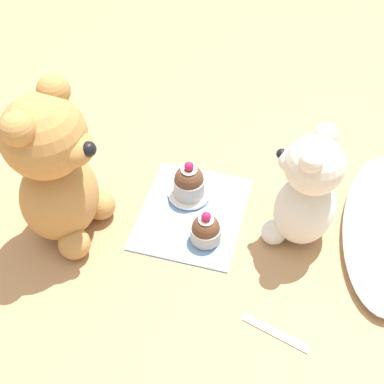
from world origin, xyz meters
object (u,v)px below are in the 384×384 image
object	(u,v)px
cupcake_near_tan_bear	(189,182)
teaspoon	(276,333)
teddy_bear_tan	(55,171)
cupcake_near_cream_bear	(206,230)
saucer_plate	(189,194)
teddy_bear_cream	(306,193)

from	to	relation	value
cupcake_near_tan_bear	teaspoon	xyz separation A→B (m)	(0.22, 0.19, -0.04)
teddy_bear_tan	teaspoon	size ratio (longest dim) A/B	2.66
cupcake_near_cream_bear	saucer_plate	bearing A→B (deg)	-149.00
teddy_bear_tan	cupcake_near_cream_bear	size ratio (longest dim) A/B	4.41
cupcake_near_cream_bear	cupcake_near_tan_bear	world-z (taller)	cupcake_near_tan_bear
teddy_bear_tan	cupcake_near_tan_bear	distance (m)	0.23
teddy_bear_tan	cupcake_near_tan_bear	world-z (taller)	teddy_bear_tan
teddy_bear_tan	cupcake_near_cream_bear	bearing A→B (deg)	-75.56
cupcake_near_cream_bear	teaspoon	xyz separation A→B (m)	(0.14, 0.14, -0.03)
teddy_bear_tan	cupcake_near_tan_bear	xyz separation A→B (m)	(-0.12, 0.18, -0.10)
saucer_plate	cupcake_near_tan_bear	world-z (taller)	cupcake_near_tan_bear
cupcake_near_cream_bear	saucer_plate	distance (m)	0.10
teddy_bear_cream	cupcake_near_cream_bear	world-z (taller)	teddy_bear_cream
teddy_bear_tan	saucer_plate	size ratio (longest dim) A/B	3.74
teddy_bear_cream	teddy_bear_tan	bearing A→B (deg)	-63.76
teddy_bear_tan	cupcake_near_cream_bear	distance (m)	0.26
teddy_bear_cream	cupcake_near_tan_bear	bearing A→B (deg)	-85.72
teddy_bear_cream	cupcake_near_tan_bear	distance (m)	0.21
teddy_bear_tan	cupcake_near_tan_bear	size ratio (longest dim) A/B	3.75
teddy_bear_cream	cupcake_near_cream_bear	bearing A→B (deg)	-55.72
teddy_bear_tan	cupcake_near_cream_bear	world-z (taller)	teddy_bear_tan
teddy_bear_tan	saucer_plate	world-z (taller)	teddy_bear_tan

